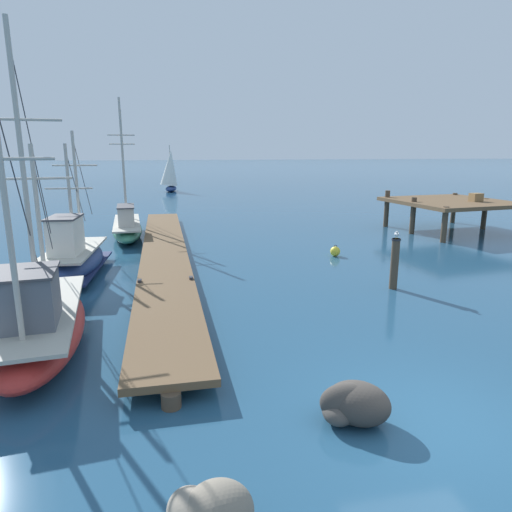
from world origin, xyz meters
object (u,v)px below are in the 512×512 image
at_px(fishing_boat_2, 127,226).
at_px(mooring_buoy, 335,251).
at_px(perched_seagull, 397,234).
at_px(shore_rock_far_edge, 352,404).
at_px(fishing_boat_0, 73,257).
at_px(mooring_piling, 395,263).
at_px(fishing_boat_1, 37,322).
at_px(distant_sailboat, 170,171).

xyz_separation_m(fishing_boat_2, mooring_buoy, (9.14, -6.04, -0.40)).
xyz_separation_m(perched_seagull, shore_rock_far_edge, (-4.29, -6.85, -1.50)).
relative_size(shore_rock_far_edge, mooring_buoy, 2.86).
bearing_deg(fishing_boat_0, shore_rock_far_edge, -58.75).
height_order(fishing_boat_2, mooring_piling, fishing_boat_2).
relative_size(mooring_piling, shore_rock_far_edge, 1.18).
distance_m(fishing_boat_0, mooring_piling, 11.29).
height_order(fishing_boat_2, shore_rock_far_edge, fishing_boat_2).
distance_m(fishing_boat_1, perched_seagull, 10.66).
bearing_deg(shore_rock_far_edge, fishing_boat_1, 145.80).
distance_m(fishing_boat_1, mooring_buoy, 12.56).
height_order(fishing_boat_0, mooring_piling, fishing_boat_0).
bearing_deg(distant_sailboat, fishing_boat_1, -94.66).
height_order(mooring_piling, perched_seagull, perched_seagull).
bearing_deg(fishing_boat_2, fishing_boat_0, -100.39).
bearing_deg(fishing_boat_0, fishing_boat_1, -85.91).
relative_size(perched_seagull, mooring_buoy, 0.72).
xyz_separation_m(fishing_boat_1, fishing_boat_2, (0.85, 13.65, -0.07)).
xyz_separation_m(shore_rock_far_edge, distant_sailboat, (-2.63, 44.38, 1.87)).
bearing_deg(perched_seagull, fishing_boat_1, -164.54).
distance_m(fishing_boat_0, distant_sailboat, 34.11).
distance_m(fishing_boat_2, mooring_buoy, 10.96).
bearing_deg(shore_rock_far_edge, distant_sailboat, 93.39).
xyz_separation_m(fishing_boat_0, fishing_boat_1, (0.46, -6.49, -0.01)).
xyz_separation_m(fishing_boat_1, perched_seagull, (10.21, 2.82, 1.16)).
height_order(fishing_boat_0, distant_sailboat, fishing_boat_0).
bearing_deg(mooring_buoy, shore_rock_far_edge, -109.27).
xyz_separation_m(fishing_boat_0, perched_seagull, (10.67, -3.67, 1.15)).
distance_m(fishing_boat_0, fishing_boat_2, 7.28).
xyz_separation_m(fishing_boat_0, distant_sailboat, (3.76, 33.87, 1.52)).
distance_m(fishing_boat_1, fishing_boat_2, 13.68).
xyz_separation_m(fishing_boat_2, distant_sailboat, (2.44, 26.71, 1.59)).
height_order(fishing_boat_1, mooring_buoy, fishing_boat_1).
bearing_deg(fishing_boat_1, perched_seagull, 15.46).
distance_m(fishing_boat_2, perched_seagull, 14.37).
distance_m(fishing_boat_1, mooring_piling, 10.59).
relative_size(fishing_boat_1, perched_seagull, 19.78).
bearing_deg(mooring_buoy, fishing_boat_0, -173.91).
height_order(fishing_boat_0, mooring_buoy, fishing_boat_0).
bearing_deg(fishing_boat_2, mooring_piling, -49.17).
relative_size(fishing_boat_1, mooring_buoy, 14.30).
height_order(fishing_boat_0, fishing_boat_1, fishing_boat_1).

